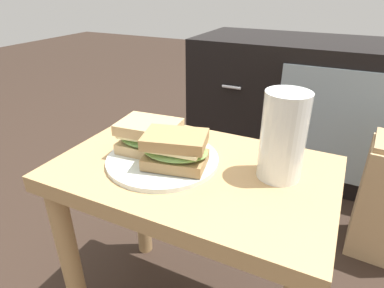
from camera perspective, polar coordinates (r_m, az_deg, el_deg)
side_table at (r=0.71m, az=0.19°, el=-10.21°), size 0.56×0.36×0.46m
tv_cabinet at (r=1.55m, az=18.91°, el=6.30°), size 0.96×0.46×0.58m
plate at (r=0.68m, az=-5.17°, el=-2.72°), size 0.23×0.23×0.01m
sandwich_front at (r=0.69m, az=-7.47°, el=1.33°), size 0.14×0.11×0.07m
sandwich_back at (r=0.63m, az=-2.94°, el=-1.01°), size 0.14×0.11×0.07m
beer_glass at (r=0.61m, az=15.69°, el=0.97°), size 0.08×0.08×0.17m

